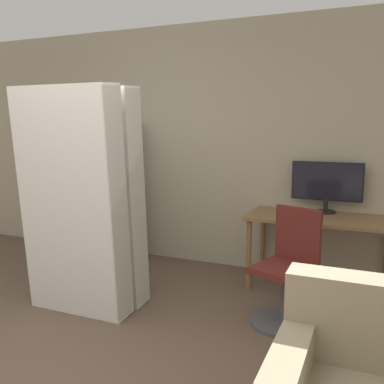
# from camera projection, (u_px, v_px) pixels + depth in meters

# --- Properties ---
(wall_back) EXTENTS (8.00, 0.06, 2.70)m
(wall_back) POSITION_uv_depth(u_px,v_px,m) (206.00, 147.00, 4.85)
(wall_back) COLOR tan
(wall_back) RESTS_ON ground
(desk) EXTENTS (1.35, 0.67, 0.72)m
(desk) POSITION_uv_depth(u_px,v_px,m) (319.00, 226.00, 4.12)
(desk) COLOR brown
(desk) RESTS_ON ground
(monitor) EXTENTS (0.69, 0.20, 0.51)m
(monitor) POSITION_uv_depth(u_px,v_px,m) (327.00, 184.00, 4.24)
(monitor) COLOR black
(monitor) RESTS_ON desk
(office_chair) EXTENTS (0.56, 0.56, 0.94)m
(office_chair) POSITION_uv_depth(u_px,v_px,m) (288.00, 277.00, 3.44)
(office_chair) COLOR #4C4C51
(office_chair) RESTS_ON ground
(bookshelf) EXTENTS (0.70, 0.27, 1.60)m
(bookshelf) POSITION_uv_depth(u_px,v_px,m) (108.00, 191.00, 5.29)
(bookshelf) COLOR black
(bookshelf) RESTS_ON ground
(mattress_near) EXTENTS (0.91, 0.37, 1.91)m
(mattress_near) POSITION_uv_depth(u_px,v_px,m) (73.00, 203.00, 3.53)
(mattress_near) COLOR silver
(mattress_near) RESTS_ON ground
(mattress_far) EXTENTS (0.91, 0.35, 1.91)m
(mattress_far) POSITION_uv_depth(u_px,v_px,m) (94.00, 197.00, 3.80)
(mattress_far) COLOR silver
(mattress_far) RESTS_ON ground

